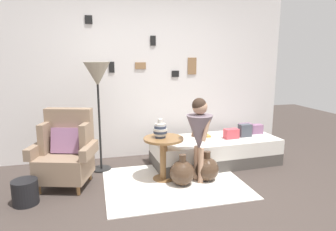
% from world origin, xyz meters
% --- Properties ---
extents(ground_plane, '(12.00, 12.00, 0.00)m').
position_xyz_m(ground_plane, '(0.00, 0.00, 0.00)').
color(ground_plane, '#423833').
extents(gallery_wall, '(4.80, 0.12, 2.60)m').
position_xyz_m(gallery_wall, '(0.00, 1.95, 1.30)').
color(gallery_wall, silver).
rests_on(gallery_wall, ground).
extents(rug, '(1.78, 1.41, 0.01)m').
position_xyz_m(rug, '(0.16, 0.68, 0.01)').
color(rug, silver).
rests_on(rug, ground).
extents(armchair, '(0.87, 0.75, 0.97)m').
position_xyz_m(armchair, '(-1.18, 0.99, 0.44)').
color(armchair, '#9E7042').
rests_on(armchair, ground).
extents(daybed, '(1.94, 0.90, 0.40)m').
position_xyz_m(daybed, '(0.97, 1.23, 0.20)').
color(daybed, '#4C4742').
rests_on(daybed, ground).
extents(pillow_head, '(0.19, 0.12, 0.15)m').
position_xyz_m(pillow_head, '(1.73, 1.35, 0.47)').
color(pillow_head, gray).
rests_on(pillow_head, daybed).
extents(pillow_mid, '(0.20, 0.13, 0.17)m').
position_xyz_m(pillow_mid, '(1.54, 1.35, 0.49)').
color(pillow_mid, gray).
rests_on(pillow_mid, daybed).
extents(pillow_back, '(0.19, 0.12, 0.19)m').
position_xyz_m(pillow_back, '(1.46, 1.22, 0.50)').
color(pillow_back, '#474C56').
rests_on(pillow_back, daybed).
extents(pillow_extra, '(0.23, 0.14, 0.15)m').
position_xyz_m(pillow_extra, '(1.20, 1.17, 0.47)').
color(pillow_extra, '#D64C56').
rests_on(pillow_extra, daybed).
extents(side_table, '(0.53, 0.53, 0.58)m').
position_xyz_m(side_table, '(0.06, 0.83, 0.41)').
color(side_table, olive).
rests_on(side_table, ground).
extents(vase_striped, '(0.18, 0.18, 0.25)m').
position_xyz_m(vase_striped, '(0.02, 0.85, 0.68)').
color(vase_striped, '#2D384C').
rests_on(vase_striped, side_table).
extents(floor_lamp, '(0.36, 0.36, 1.55)m').
position_xyz_m(floor_lamp, '(-0.74, 1.40, 1.32)').
color(floor_lamp, black).
rests_on(floor_lamp, ground).
extents(person_child, '(0.34, 0.34, 1.12)m').
position_xyz_m(person_child, '(0.48, 0.64, 0.71)').
color(person_child, tan).
rests_on(person_child, ground).
extents(book_on_daybed, '(0.23, 0.17, 0.03)m').
position_xyz_m(book_on_daybed, '(0.81, 1.37, 0.42)').
color(book_on_daybed, '#B38A3F').
rests_on(book_on_daybed, daybed).
extents(demijohn_near, '(0.32, 0.32, 0.41)m').
position_xyz_m(demijohn_near, '(0.25, 0.60, 0.17)').
color(demijohn_near, '#473323').
rests_on(demijohn_near, ground).
extents(demijohn_far, '(0.32, 0.32, 0.40)m').
position_xyz_m(demijohn_far, '(0.61, 0.65, 0.16)').
color(demijohn_far, '#473323').
rests_on(demijohn_far, ground).
extents(magazine_basket, '(0.28, 0.28, 0.28)m').
position_xyz_m(magazine_basket, '(-1.60, 0.55, 0.14)').
color(magazine_basket, black).
rests_on(magazine_basket, ground).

